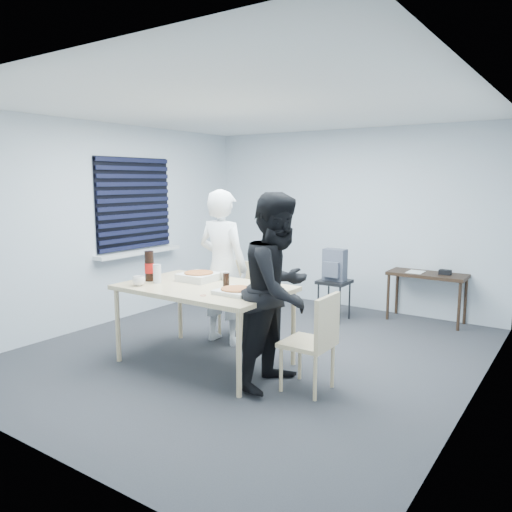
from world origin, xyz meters
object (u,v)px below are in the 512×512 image
Objects in this scene: chair_right at (316,336)px; mug_b at (225,276)px; person_black at (279,291)px; chair_far at (243,293)px; soda_bottle at (149,267)px; stool at (334,288)px; dining_table at (204,291)px; mug_a at (139,281)px; side_table at (427,279)px; person_white at (223,267)px; backpack at (334,265)px.

chair_right is 8.90× the size of mug_b.
person_black is 17.70× the size of mug_b.
chair_far is 2.79× the size of soda_bottle.
mug_b reaches higher than stool.
dining_table is 0.67m from mug_a.
side_table is (0.55, 2.85, -0.30)m from person_black.
side_table is 1.22m from stool.
dining_table is 1.29m from chair_right.
person_white is 1.69m from backpack.
side_table is at bearing 46.96° from chair_far.
chair_right is 2.79× the size of soda_bottle.
mug_b is at bearing 164.93° from chair_right.
mug_b is 0.80m from soda_bottle.
chair_right is 7.24× the size of mug_a.
mug_a is at bearing -127.65° from mug_b.
person_white is 1.79× the size of side_table.
stool is 2.78m from mug_a.
mug_b is 0.31× the size of soda_bottle.
side_table is 1.23m from backpack.
person_black is (1.17, -0.69, 0.00)m from person_white.
soda_bottle is at bearing -113.99° from stool.
backpack is (0.40, 2.20, -0.00)m from dining_table.
soda_bottle is at bearing -175.86° from chair_right.
chair_right is at bearing -68.51° from stool.
chair_far is 1.45m from mug_a.
soda_bottle is (-1.04, -2.33, 0.22)m from backpack.
mug_b is (-0.41, -1.86, 0.42)m from stool.
backpack is at bearing -149.44° from side_table.
dining_table is 13.59× the size of mug_a.
chair_right is 1.71m from person_white.
dining_table is at bearing 87.71° from person_black.
soda_bottle reaches higher than stool.
mug_a is (-0.96, -2.56, 0.11)m from backpack.
soda_bottle is (-1.04, -2.34, 0.53)m from stool.
person_white is (-0.03, -0.36, 0.37)m from chair_far.
stool is at bearing 69.61° from mug_a.
person_white is 0.87m from soda_bottle.
stool is at bearing 62.00° from chair_far.
backpack reaches higher than dining_table.
backpack is at bearing 111.61° from chair_right.
mug_a is at bearing -122.25° from side_table.
dining_table is 0.92m from person_black.
person_white and person_black have the same top height.
side_table is at bearing -10.86° from person_black.
side_table is at bearing 86.28° from chair_right.
soda_bottle is at bearing -125.36° from side_table.
stool is at bearing -113.33° from person_white.
dining_table is at bearing -89.56° from mug_b.
backpack is at bearing 12.68° from person_black.
person_black is at bearing -23.04° from mug_b.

